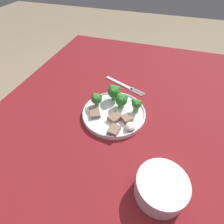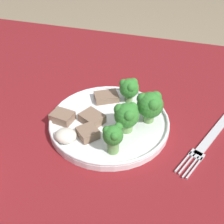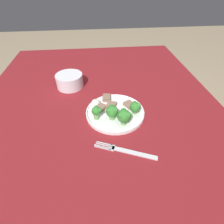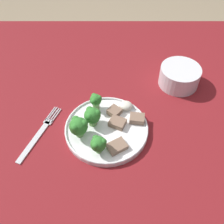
# 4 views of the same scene
# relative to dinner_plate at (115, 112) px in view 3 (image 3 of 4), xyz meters

# --- Properties ---
(ground_plane) EXTENTS (8.00, 8.00, 0.00)m
(ground_plane) POSITION_rel_dinner_plate_xyz_m (0.05, 0.06, -0.74)
(ground_plane) COLOR #9E896B
(table) EXTENTS (1.39, 1.05, 0.73)m
(table) POSITION_rel_dinner_plate_xyz_m (0.05, 0.06, -0.09)
(table) COLOR maroon
(table) RESTS_ON ground_plane
(dinner_plate) EXTENTS (0.23, 0.23, 0.02)m
(dinner_plate) POSITION_rel_dinner_plate_xyz_m (0.00, 0.00, 0.00)
(dinner_plate) COLOR white
(dinner_plate) RESTS_ON table
(fork) EXTENTS (0.10, 0.20, 0.00)m
(fork) POSITION_rel_dinner_plate_xyz_m (-0.19, -0.01, -0.01)
(fork) COLOR silver
(fork) RESTS_ON table
(cream_bowl) EXTENTS (0.13, 0.13, 0.06)m
(cream_bowl) POSITION_rel_dinner_plate_xyz_m (0.23, 0.19, 0.02)
(cream_bowl) COLOR silver
(cream_bowl) RESTS_ON table
(broccoli_floret_near_rim_left) EXTENTS (0.05, 0.05, 0.06)m
(broccoli_floret_near_rim_left) POSITION_rel_dinner_plate_xyz_m (-0.04, 0.02, 0.04)
(broccoli_floret_near_rim_left) COLOR #709E56
(broccoli_floret_near_rim_left) RESTS_ON dinner_plate
(broccoli_floret_center_left) EXTENTS (0.04, 0.04, 0.05)m
(broccoli_floret_center_left) POSITION_rel_dinner_plate_xyz_m (-0.02, -0.07, 0.04)
(broccoli_floret_center_left) COLOR #709E56
(broccoli_floret_center_left) RESTS_ON dinner_plate
(broccoli_floret_back_left) EXTENTS (0.05, 0.05, 0.06)m
(broccoli_floret_back_left) POSITION_rel_dinner_plate_xyz_m (-0.07, -0.02, 0.04)
(broccoli_floret_back_left) COLOR #709E56
(broccoli_floret_back_left) RESTS_ON dinner_plate
(broccoli_floret_front_left) EXTENTS (0.03, 0.03, 0.05)m
(broccoli_floret_front_left) POSITION_rel_dinner_plate_xyz_m (-0.03, 0.07, 0.04)
(broccoli_floret_front_left) COLOR #709E56
(broccoli_floret_front_left) RESTS_ON dinner_plate
(meat_slice_front_slice) EXTENTS (0.05, 0.05, 0.02)m
(meat_slice_front_slice) POSITION_rel_dinner_plate_xyz_m (0.03, 0.01, 0.01)
(meat_slice_front_slice) COLOR #846651
(meat_slice_front_slice) RESTS_ON dinner_plate
(meat_slice_middle_slice) EXTENTS (0.05, 0.05, 0.02)m
(meat_slice_middle_slice) POSITION_rel_dinner_plate_xyz_m (0.02, 0.05, 0.01)
(meat_slice_middle_slice) COLOR #846651
(meat_slice_middle_slice) RESTS_ON dinner_plate
(meat_slice_rear_slice) EXTENTS (0.05, 0.04, 0.02)m
(meat_slice_rear_slice) POSITION_rel_dinner_plate_xyz_m (0.09, 0.03, 0.01)
(meat_slice_rear_slice) COLOR #846651
(meat_slice_rear_slice) RESTS_ON dinner_plate
(meat_slice_edge_slice) EXTENTS (0.06, 0.06, 0.01)m
(meat_slice_edge_slice) POSITION_rel_dinner_plate_xyz_m (0.03, -0.06, 0.01)
(meat_slice_edge_slice) COLOR #846651
(meat_slice_edge_slice) RESTS_ON dinner_plate
(sauce_dollop) EXTENTS (0.04, 0.04, 0.02)m
(sauce_dollop) POSITION_rel_dinner_plate_xyz_m (0.06, 0.08, 0.01)
(sauce_dollop) COLOR silver
(sauce_dollop) RESTS_ON dinner_plate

